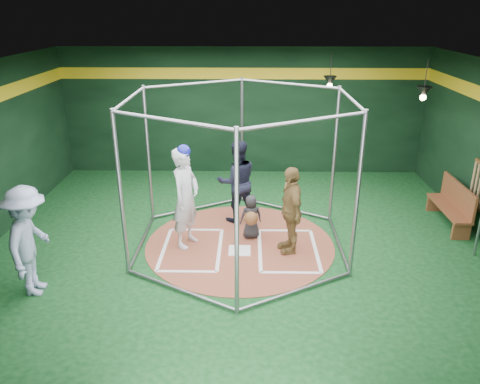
{
  "coord_description": "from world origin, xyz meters",
  "views": [
    {
      "loc": [
        0.17,
        -8.42,
        4.5
      ],
      "look_at": [
        0.0,
        0.1,
        1.1
      ],
      "focal_mm": 35.0,
      "sensor_mm": 36.0,
      "label": 1
    }
  ],
  "objects_px": {
    "batter_figure": "(186,197)",
    "umpire": "(237,181)",
    "visitor_leopard": "(291,210)",
    "dugout_bench": "(453,204)"
  },
  "relations": [
    {
      "from": "batter_figure",
      "to": "umpire",
      "type": "xyz_separation_m",
      "value": [
        0.97,
        1.17,
        -0.11
      ]
    },
    {
      "from": "dugout_bench",
      "to": "umpire",
      "type": "bearing_deg",
      "value": 178.63
    },
    {
      "from": "visitor_leopard",
      "to": "umpire",
      "type": "distance_m",
      "value": 1.75
    },
    {
      "from": "umpire",
      "to": "dugout_bench",
      "type": "xyz_separation_m",
      "value": [
        4.71,
        -0.11,
        -0.44
      ]
    },
    {
      "from": "umpire",
      "to": "dugout_bench",
      "type": "height_order",
      "value": "umpire"
    },
    {
      "from": "umpire",
      "to": "batter_figure",
      "type": "bearing_deg",
      "value": 34.73
    },
    {
      "from": "umpire",
      "to": "dugout_bench",
      "type": "distance_m",
      "value": 4.73
    },
    {
      "from": "batter_figure",
      "to": "dugout_bench",
      "type": "xyz_separation_m",
      "value": [
        5.68,
        1.06,
        -0.55
      ]
    },
    {
      "from": "visitor_leopard",
      "to": "dugout_bench",
      "type": "height_order",
      "value": "visitor_leopard"
    },
    {
      "from": "dugout_bench",
      "to": "batter_figure",
      "type": "bearing_deg",
      "value": -169.45
    }
  ]
}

